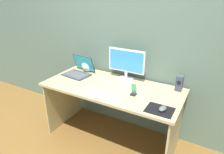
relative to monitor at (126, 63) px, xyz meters
The scene contains 11 objects.
ground_plane 0.97m from the monitor, 101.03° to the right, with size 8.00×8.00×0.00m, color brown.
wall_back 0.35m from the monitor, 109.60° to the left, with size 6.00×0.04×2.50m, color #516A5C.
desk 0.44m from the monitor, 101.03° to the right, with size 1.58×0.71×0.72m.
monitor is the anchor object (origin of this frame).
speaker_right 0.64m from the monitor, ahead, with size 0.07×0.08×0.17m.
laptop 0.64m from the monitor, 165.45° to the right, with size 0.36×0.34×0.23m.
fishbowl 0.58m from the monitor, behind, with size 0.17×0.17×0.17m, color silver.
keyboard_external 0.53m from the monitor, 96.22° to the right, with size 0.40×0.11×0.01m, color white.
mousepad 0.77m from the monitor, 40.04° to the right, with size 0.25×0.20×0.00m, color black.
mouse 0.78m from the monitor, 38.56° to the right, with size 0.06×0.10×0.04m, color #505653.
phone_in_dock 0.44m from the monitor, 53.17° to the right, with size 0.06×0.05×0.14m.
Camera 1 is at (1.00, -1.79, 1.72)m, focal length 32.05 mm.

